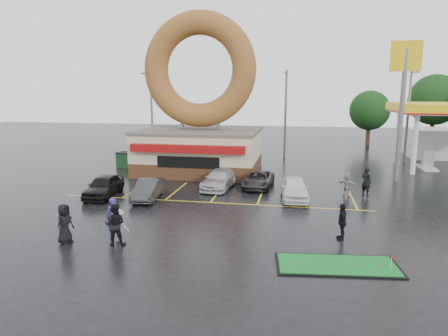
% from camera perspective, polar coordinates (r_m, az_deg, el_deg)
% --- Properties ---
extents(ground, '(120.00, 120.00, 0.00)m').
position_cam_1_polar(ground, '(22.29, -3.87, -7.30)').
color(ground, black).
rests_on(ground, ground).
extents(donut_shop, '(10.20, 8.70, 13.50)m').
position_cam_1_polar(donut_shop, '(34.57, -3.46, 6.80)').
color(donut_shop, '#472B19').
rests_on(donut_shop, ground).
extents(shell_sign, '(2.20, 0.36, 10.60)m').
position_cam_1_polar(shell_sign, '(33.38, 24.28, 10.72)').
color(shell_sign, slate).
rests_on(shell_sign, ground).
extents(streetlight_left, '(0.40, 2.21, 9.00)m').
position_cam_1_polar(streetlight_left, '(43.27, -10.33, 7.92)').
color(streetlight_left, slate).
rests_on(streetlight_left, ground).
extents(streetlight_mid, '(0.40, 2.21, 9.00)m').
position_cam_1_polar(streetlight_mid, '(41.48, 8.77, 7.84)').
color(streetlight_mid, slate).
rests_on(streetlight_mid, ground).
extents(streetlight_right, '(0.40, 2.21, 9.00)m').
position_cam_1_polar(streetlight_right, '(43.78, 24.84, 7.12)').
color(streetlight_right, slate).
rests_on(streetlight_right, ground).
extents(tree_far_c, '(6.30, 6.30, 9.00)m').
position_cam_1_polar(tree_far_c, '(56.99, 27.89, 8.60)').
color(tree_far_c, '#332114').
rests_on(tree_far_c, ground).
extents(tree_far_d, '(4.90, 4.90, 7.00)m').
position_cam_1_polar(tree_far_d, '(53.25, 20.09, 7.72)').
color(tree_far_d, '#332114').
rests_on(tree_far_d, ground).
extents(car_black, '(2.14, 4.42, 1.45)m').
position_cam_1_polar(car_black, '(27.82, -16.80, -2.48)').
color(car_black, black).
rests_on(car_black, ground).
extents(car_dgrey, '(1.69, 4.02, 1.29)m').
position_cam_1_polar(car_dgrey, '(26.57, -10.76, -3.01)').
color(car_dgrey, '#2F2F32').
rests_on(car_dgrey, ground).
extents(car_silver, '(2.29, 4.74, 1.33)m').
position_cam_1_polar(car_silver, '(28.98, -0.67, -1.60)').
color(car_silver, '#B6B7BC').
rests_on(car_silver, ground).
extents(car_grey, '(2.25, 4.34, 1.17)m').
position_cam_1_polar(car_grey, '(29.32, 4.92, -1.65)').
color(car_grey, '#28282A').
rests_on(car_grey, ground).
extents(car_white, '(2.06, 4.35, 1.44)m').
position_cam_1_polar(car_white, '(26.44, 10.04, -2.89)').
color(car_white, white).
rests_on(car_white, ground).
extents(person_blue, '(0.85, 0.72, 1.97)m').
position_cam_1_polar(person_blue, '(19.99, -15.44, -6.90)').
color(person_blue, navy).
rests_on(person_blue, ground).
extents(person_blackjkt, '(1.07, 0.91, 1.95)m').
position_cam_1_polar(person_blackjkt, '(19.07, -15.31, -7.80)').
color(person_blackjkt, black).
rests_on(person_blackjkt, ground).
extents(person_hoodie, '(1.07, 0.68, 1.57)m').
position_cam_1_polar(person_hoodie, '(19.49, -14.79, -7.95)').
color(person_hoodie, '#99999B').
rests_on(person_hoodie, ground).
extents(person_bystander, '(0.76, 1.01, 1.88)m').
position_cam_1_polar(person_bystander, '(20.06, -21.81, -7.38)').
color(person_bystander, black).
rests_on(person_bystander, ground).
extents(person_cameraman, '(0.53, 1.07, 1.76)m').
position_cam_1_polar(person_cameraman, '(19.93, 16.51, -7.34)').
color(person_cameraman, black).
rests_on(person_cameraman, ground).
extents(person_walker_near, '(1.44, 1.19, 1.55)m').
position_cam_1_polar(person_walker_near, '(28.09, 17.20, -2.28)').
color(person_walker_near, gray).
rests_on(person_walker_near, ground).
extents(person_walker_far, '(0.84, 0.82, 1.95)m').
position_cam_1_polar(person_walker_far, '(28.44, 19.65, -1.86)').
color(person_walker_far, black).
rests_on(person_walker_far, ground).
extents(dumpster, '(2.03, 1.59, 1.30)m').
position_cam_1_polar(dumpster, '(38.00, -13.59, 1.10)').
color(dumpster, '#1A4421').
rests_on(dumpster, ground).
extents(putting_green, '(5.12, 2.64, 0.61)m').
position_cam_1_polar(putting_green, '(17.27, 15.85, -13.19)').
color(putting_green, black).
rests_on(putting_green, ground).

